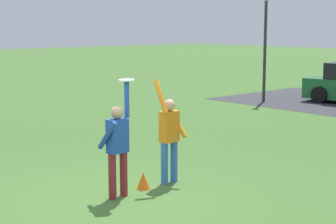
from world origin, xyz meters
The scene contains 6 objects.
ground_plane centered at (0.00, 0.00, 0.00)m, with size 120.00×120.00×0.00m, color #426B2D.
person_catcher centered at (-0.06, -0.02, 0.98)m, with size 0.49×0.55×2.08m.
person_defender centered at (-0.14, 1.27, 0.98)m, with size 0.49×0.56×2.04m.
frisbee_disc centered at (-0.08, 0.20, 2.09)m, with size 0.28×0.28×0.02m, color white.
lamppost_by_lot centered at (-6.28, 11.81, 2.59)m, with size 0.28×0.28×4.26m.
field_cone_orange centered at (-0.15, 0.63, 0.16)m, with size 0.26×0.26×0.32m, color orange.
Camera 1 is at (7.63, -5.63, 3.04)m, focal length 58.72 mm.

